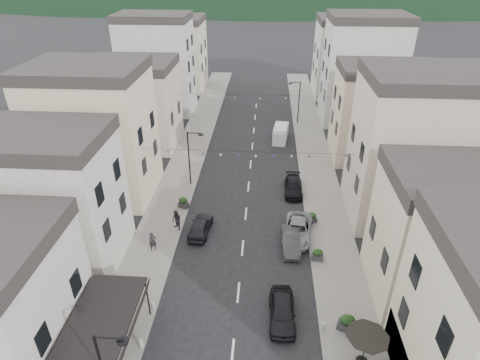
% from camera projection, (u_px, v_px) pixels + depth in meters
% --- Properties ---
extents(sidewalk_left, '(4.00, 76.00, 0.12)m').
position_uv_depth(sidewalk_left, '(188.00, 158.00, 47.56)').
color(sidewalk_left, slate).
rests_on(sidewalk_left, ground).
extents(sidewalk_right, '(4.00, 76.00, 0.12)m').
position_uv_depth(sidewalk_right, '(315.00, 162.00, 46.69)').
color(sidewalk_right, slate).
rests_on(sidewalk_right, ground).
extents(boutique_awning, '(3.77, 7.50, 3.28)m').
position_uv_depth(boutique_awning, '(103.00, 325.00, 22.68)').
color(boutique_awning, black).
rests_on(boutique_awning, ground).
extents(buildings_row_left, '(10.20, 54.16, 14.00)m').
position_uv_depth(buildings_row_left, '(138.00, 92.00, 49.92)').
color(buildings_row_left, '#A8A59A').
rests_on(buildings_row_left, ground).
extents(buildings_row_right, '(10.20, 54.16, 14.50)m').
position_uv_depth(buildings_row_right, '(376.00, 99.00, 47.12)').
color(buildings_row_right, beige).
rests_on(buildings_row_right, ground).
extents(streetlamp_left_far, '(1.70, 0.56, 6.00)m').
position_uv_depth(streetlamp_left_far, '(191.00, 153.00, 40.46)').
color(streetlamp_left_far, black).
rests_on(streetlamp_left_far, ground).
extents(streetlamp_right_far, '(1.70, 0.56, 6.00)m').
position_uv_depth(streetlamp_right_far, '(297.00, 98.00, 55.34)').
color(streetlamp_right_far, black).
rests_on(streetlamp_right_far, ground).
extents(bollards, '(11.66, 10.26, 0.60)m').
position_uv_depth(bollards, '(232.00, 355.00, 24.03)').
color(bollards, gray).
rests_on(bollards, ground).
extents(bunting_near, '(19.00, 0.28, 0.62)m').
position_uv_depth(bunting_near, '(247.00, 155.00, 35.69)').
color(bunting_near, black).
rests_on(bunting_near, ground).
extents(bunting_far, '(19.00, 0.28, 0.62)m').
position_uv_depth(bunting_far, '(254.00, 98.00, 49.52)').
color(bunting_far, black).
rests_on(bunting_far, ground).
extents(parked_car_a, '(1.78, 4.31, 1.46)m').
position_uv_depth(parked_car_a, '(282.00, 311.00, 26.58)').
color(parked_car_a, black).
rests_on(parked_car_a, ground).
extents(parked_car_b, '(1.51, 4.07, 1.33)m').
position_uv_depth(parked_car_b, '(291.00, 241.00, 33.06)').
color(parked_car_b, '#2E2E30').
rests_on(parked_car_b, ground).
extents(parked_car_c, '(3.01, 5.35, 1.41)m').
position_uv_depth(parked_car_c, '(297.00, 230.00, 34.31)').
color(parked_car_c, gray).
rests_on(parked_car_c, ground).
extents(parked_car_d, '(1.83, 4.39, 1.27)m').
position_uv_depth(parked_car_d, '(293.00, 187.00, 40.67)').
color(parked_car_d, black).
rests_on(parked_car_d, ground).
extents(parked_car_e, '(1.98, 4.18, 1.38)m').
position_uv_depth(parked_car_e, '(200.00, 226.00, 34.79)').
color(parked_car_e, black).
rests_on(parked_car_e, ground).
extents(delivery_van, '(2.17, 4.41, 2.03)m').
position_uv_depth(delivery_van, '(281.00, 133.00, 51.64)').
color(delivery_van, silver).
rests_on(delivery_van, ground).
extents(pedestrian_a, '(0.74, 0.67, 1.70)m').
position_uv_depth(pedestrian_a, '(153.00, 242.00, 32.52)').
color(pedestrian_a, black).
rests_on(pedestrian_a, sidewalk_left).
extents(pedestrian_b, '(1.17, 1.16, 1.91)m').
position_uv_depth(pedestrian_b, '(177.00, 220.00, 34.91)').
color(pedestrian_b, '#26202A').
rests_on(pedestrian_b, sidewalk_left).
extents(planter_la, '(1.15, 0.75, 1.21)m').
position_uv_depth(planter_la, '(119.00, 289.00, 28.31)').
color(planter_la, '#2E2E31').
rests_on(planter_la, sidewalk_left).
extents(planter_lb, '(1.10, 0.84, 1.09)m').
position_uv_depth(planter_lb, '(183.00, 203.00, 38.12)').
color(planter_lb, '#2B2B2D').
rests_on(planter_lb, sidewalk_left).
extents(planter_ra, '(1.28, 1.00, 1.27)m').
position_uv_depth(planter_ra, '(347.00, 323.00, 25.73)').
color(planter_ra, '#2B2A2D').
rests_on(planter_ra, sidewalk_right).
extents(planter_rb, '(0.97, 0.59, 1.05)m').
position_uv_depth(planter_rb, '(317.00, 255.00, 31.65)').
color(planter_rb, '#303033').
rests_on(planter_rb, sidewalk_right).
extents(planter_rc, '(1.02, 0.77, 1.01)m').
position_uv_depth(planter_rc, '(312.00, 218.00, 36.04)').
color(planter_rc, '#2A2A2C').
rests_on(planter_rc, sidewalk_right).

